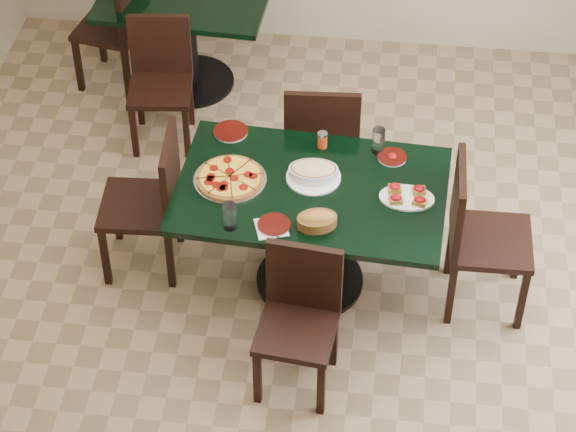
# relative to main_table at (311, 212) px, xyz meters

# --- Properties ---
(floor) EXTENTS (5.50, 5.50, 0.00)m
(floor) POSITION_rel_main_table_xyz_m (0.01, -0.19, -0.57)
(floor) COLOR #8B7150
(floor) RESTS_ON ground
(main_table) EXTENTS (1.54, 1.04, 0.75)m
(main_table) POSITION_rel_main_table_xyz_m (0.00, 0.00, 0.00)
(main_table) COLOR black
(main_table) RESTS_ON floor
(back_table) EXTENTS (1.19, 0.89, 0.75)m
(back_table) POSITION_rel_main_table_xyz_m (-1.06, 1.87, -0.04)
(back_table) COLOR black
(back_table) RESTS_ON floor
(chair_far) EXTENTS (0.48, 0.48, 0.96)m
(chair_far) POSITION_rel_main_table_xyz_m (-0.00, 0.69, -0.03)
(chair_far) COLOR black
(chair_far) RESTS_ON floor
(chair_near) EXTENTS (0.44, 0.44, 0.87)m
(chair_near) POSITION_rel_main_table_xyz_m (0.01, -0.68, -0.09)
(chair_near) COLOR black
(chair_near) RESTS_ON floor
(chair_right) EXTENTS (0.47, 0.47, 0.98)m
(chair_right) POSITION_rel_main_table_xyz_m (0.92, -0.02, -0.01)
(chair_right) COLOR black
(chair_right) RESTS_ON floor
(chair_left) EXTENTS (0.47, 0.47, 0.95)m
(chair_left) POSITION_rel_main_table_xyz_m (-0.92, 0.06, -0.03)
(chair_left) COLOR black
(chair_left) RESTS_ON floor
(back_chair_near) EXTENTS (0.45, 0.45, 0.87)m
(back_chair_near) POSITION_rel_main_table_xyz_m (-1.13, 1.29, -0.08)
(back_chair_near) COLOR black
(back_chair_near) RESTS_ON floor
(back_chair_left) EXTENTS (0.52, 0.52, 0.94)m
(back_chair_left) POSITION_rel_main_table_xyz_m (-1.52, 1.82, -0.04)
(back_chair_left) COLOR black
(back_chair_left) RESTS_ON floor
(pepperoni_pizza) EXTENTS (0.41, 0.41, 0.04)m
(pepperoni_pizza) POSITION_rel_main_table_xyz_m (-0.46, 0.01, 0.20)
(pepperoni_pizza) COLOR #BBBBC2
(pepperoni_pizza) RESTS_ON main_table
(lasagna_casserole) EXTENTS (0.31, 0.31, 0.09)m
(lasagna_casserole) POSITION_rel_main_table_xyz_m (0.00, 0.08, 0.23)
(lasagna_casserole) COLOR white
(lasagna_casserole) RESTS_ON main_table
(bread_basket) EXTENTS (0.25, 0.20, 0.09)m
(bread_basket) POSITION_rel_main_table_xyz_m (0.06, -0.30, 0.22)
(bread_basket) COLOR brown
(bread_basket) RESTS_ON main_table
(bruschetta_platter) EXTENTS (0.31, 0.22, 0.05)m
(bruschetta_platter) POSITION_rel_main_table_xyz_m (0.53, -0.03, 0.21)
(bruschetta_platter) COLOR white
(bruschetta_platter) RESTS_ON main_table
(side_plate_near) EXTENTS (0.18, 0.18, 0.02)m
(side_plate_near) POSITION_rel_main_table_xyz_m (-0.17, -0.33, 0.19)
(side_plate_near) COLOR white
(side_plate_near) RESTS_ON main_table
(side_plate_far_r) EXTENTS (0.17, 0.17, 0.03)m
(side_plate_far_r) POSITION_rel_main_table_xyz_m (0.43, 0.30, 0.19)
(side_plate_far_r) COLOR white
(side_plate_far_r) RESTS_ON main_table
(side_plate_far_l) EXTENTS (0.20, 0.20, 0.02)m
(side_plate_far_l) POSITION_rel_main_table_xyz_m (-0.52, 0.43, 0.19)
(side_plate_far_l) COLOR white
(side_plate_far_l) RESTS_ON main_table
(napkin_setting) EXTENTS (0.21, 0.21, 0.01)m
(napkin_setting) POSITION_rel_main_table_xyz_m (-0.18, -0.34, 0.18)
(napkin_setting) COLOR silver
(napkin_setting) RESTS_ON main_table
(water_glass_a) EXTENTS (0.07, 0.07, 0.16)m
(water_glass_a) POSITION_rel_main_table_xyz_m (0.34, 0.36, 0.26)
(water_glass_a) COLOR silver
(water_glass_a) RESTS_ON main_table
(water_glass_b) EXTENTS (0.07, 0.07, 0.16)m
(water_glass_b) POSITION_rel_main_table_xyz_m (-0.40, -0.36, 0.26)
(water_glass_b) COLOR silver
(water_glass_b) RESTS_ON main_table
(pepper_shaker) EXTENTS (0.06, 0.06, 0.10)m
(pepper_shaker) POSITION_rel_main_table_xyz_m (0.02, 0.36, 0.23)
(pepper_shaker) COLOR #BD3514
(pepper_shaker) RESTS_ON main_table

